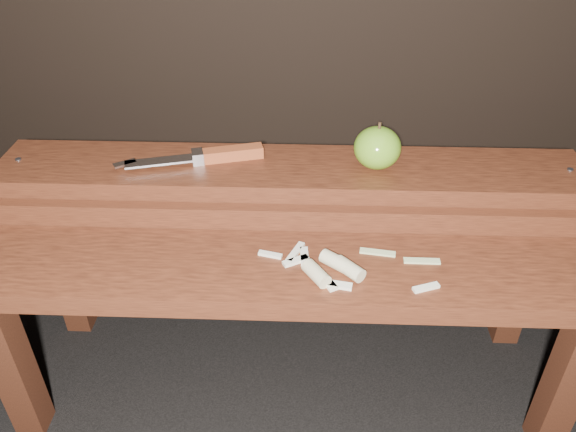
{
  "coord_description": "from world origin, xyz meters",
  "views": [
    {
      "loc": [
        0.03,
        -0.82,
        1.06
      ],
      "look_at": [
        0.0,
        0.06,
        0.45
      ],
      "focal_mm": 35.0,
      "sensor_mm": 36.0,
      "label": 1
    }
  ],
  "objects_px": {
    "apple": "(377,148)",
    "knife": "(214,155)",
    "bench_front_tier": "(286,297)",
    "bench_rear_tier": "(290,202)"
  },
  "relations": [
    {
      "from": "apple",
      "to": "knife",
      "type": "distance_m",
      "value": 0.33
    },
    {
      "from": "bench_front_tier",
      "to": "bench_rear_tier",
      "type": "height_order",
      "value": "bench_rear_tier"
    },
    {
      "from": "bench_rear_tier",
      "to": "knife",
      "type": "bearing_deg",
      "value": 174.05
    },
    {
      "from": "bench_front_tier",
      "to": "apple",
      "type": "height_order",
      "value": "apple"
    },
    {
      "from": "apple",
      "to": "knife",
      "type": "xyz_separation_m",
      "value": [
        -0.33,
        0.01,
        -0.03
      ]
    },
    {
      "from": "bench_front_tier",
      "to": "knife",
      "type": "xyz_separation_m",
      "value": [
        -0.16,
        0.24,
        0.16
      ]
    },
    {
      "from": "knife",
      "to": "bench_front_tier",
      "type": "bearing_deg",
      "value": -57.41
    },
    {
      "from": "bench_front_tier",
      "to": "apple",
      "type": "bearing_deg",
      "value": 53.24
    },
    {
      "from": "knife",
      "to": "bench_rear_tier",
      "type": "bearing_deg",
      "value": -5.95
    },
    {
      "from": "bench_rear_tier",
      "to": "apple",
      "type": "height_order",
      "value": "apple"
    }
  ]
}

